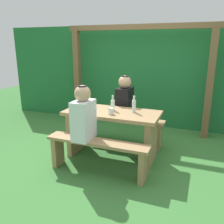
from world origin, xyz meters
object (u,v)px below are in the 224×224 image
object	(u,v)px
drinking_glass	(111,111)
bottle_left	(90,105)
picnic_table	(112,126)
person_white_shirt	(83,115)
bottle_right	(134,105)
person_black_coat	(125,99)
bottle_center	(113,105)
bench_far	(123,125)
bench_near	(97,150)

from	to	relation	value
drinking_glass	bottle_left	xyz separation A→B (m)	(-0.37, 0.07, 0.04)
picnic_table	person_white_shirt	bearing A→B (deg)	-109.60
picnic_table	bottle_right	distance (m)	0.46
bottle_left	person_black_coat	bearing A→B (deg)	60.20
person_black_coat	bottle_center	size ratio (longest dim) A/B	3.11
person_white_shirt	person_black_coat	distance (m)	1.09
person_black_coat	bottle_left	xyz separation A→B (m)	(-0.35, -0.60, 0.01)
person_black_coat	person_white_shirt	bearing A→B (deg)	-100.98
bench_far	drinking_glass	world-z (taller)	drinking_glass
person_white_shirt	bottle_center	size ratio (longest dim) A/B	3.11
person_black_coat	bottle_left	size ratio (longest dim) A/B	3.22
drinking_glass	bottle_left	distance (m)	0.38
bench_near	person_white_shirt	xyz separation A→B (m)	(-0.19, 0.00, 0.47)
drinking_glass	bottle_right	size ratio (longest dim) A/B	0.38
bench_near	bench_far	distance (m)	1.07
bottle_right	bottle_center	bearing A→B (deg)	-176.41
person_white_shirt	person_black_coat	xyz separation A→B (m)	(0.21, 1.07, 0.00)
person_black_coat	bottle_left	bearing A→B (deg)	-119.80
bench_near	drinking_glass	xyz separation A→B (m)	(0.04, 0.40, 0.44)
person_black_coat	bottle_center	world-z (taller)	person_black_coat
picnic_table	bench_near	size ratio (longest dim) A/B	1.00
bench_far	drinking_glass	distance (m)	0.81
picnic_table	person_white_shirt	world-z (taller)	person_white_shirt
bench_near	bottle_center	size ratio (longest dim) A/B	6.04
bottle_left	bench_near	bearing A→B (deg)	-55.04
bench_near	bottle_left	world-z (taller)	bottle_left
bench_far	bottle_center	world-z (taller)	bottle_center
person_black_coat	bottle_left	distance (m)	0.69
person_white_shirt	drinking_glass	distance (m)	0.46
bottle_left	bottle_center	xyz separation A→B (m)	(0.32, 0.12, 0.00)
picnic_table	bottle_right	xyz separation A→B (m)	(0.31, 0.07, 0.33)
picnic_table	bottle_left	distance (m)	0.46
person_white_shirt	bottle_right	bearing A→B (deg)	50.31
person_black_coat	drinking_glass	size ratio (longest dim) A/B	7.82
person_white_shirt	bench_near	bearing A→B (deg)	-1.00
person_black_coat	bottle_left	world-z (taller)	person_black_coat
bench_near	bench_far	world-z (taller)	same
bench_near	bench_far	xyz separation A→B (m)	(0.00, 1.07, 0.00)
picnic_table	person_white_shirt	xyz separation A→B (m)	(-0.19, -0.53, 0.30)
bottle_left	bottle_right	size ratio (longest dim) A/B	0.92
person_white_shirt	bottle_right	xyz separation A→B (m)	(0.50, 0.61, 0.03)
picnic_table	person_black_coat	world-z (taller)	person_black_coat
person_white_shirt	bottle_right	world-z (taller)	person_white_shirt
bench_near	bottle_right	size ratio (longest dim) A/B	5.75
picnic_table	drinking_glass	xyz separation A→B (m)	(0.04, -0.14, 0.28)
person_white_shirt	bottle_left	distance (m)	0.49
bench_far	bottle_center	bearing A→B (deg)	-91.10
drinking_glass	bottle_right	distance (m)	0.35
picnic_table	person_black_coat	distance (m)	0.61
bench_far	person_black_coat	distance (m)	0.47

